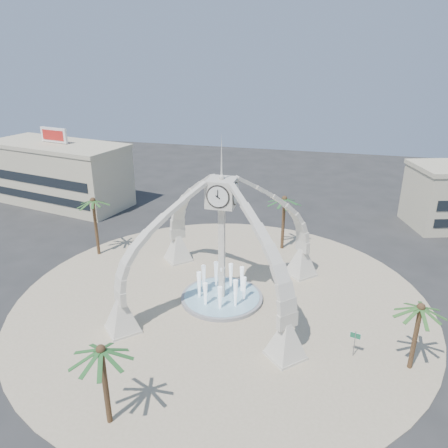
% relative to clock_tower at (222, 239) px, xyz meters
% --- Properties ---
extents(ground, '(140.00, 140.00, 0.00)m').
position_rel_clock_tower_xyz_m(ground, '(0.00, 0.00, -6.49)').
color(ground, '#282828').
rests_on(ground, ground).
extents(plaza, '(40.00, 40.00, 0.06)m').
position_rel_clock_tower_xyz_m(plaza, '(0.00, 0.00, -6.46)').
color(plaza, '#C0AE8F').
rests_on(plaza, ground).
extents(clock_tower, '(17.94, 17.94, 16.30)m').
position_rel_clock_tower_xyz_m(clock_tower, '(0.00, 0.00, 0.00)').
color(clock_tower, beige).
rests_on(clock_tower, ground).
extents(fountain, '(8.00, 8.00, 3.62)m').
position_rel_clock_tower_xyz_m(fountain, '(0.00, 0.00, -6.20)').
color(fountain, gray).
rests_on(fountain, ground).
extents(building_nw, '(23.75, 13.73, 11.90)m').
position_rel_clock_tower_xyz_m(building_nw, '(-32.00, 22.00, -1.66)').
color(building_nw, '#C0B496').
rests_on(building_nw, ground).
extents(palm_east, '(4.06, 4.06, 6.21)m').
position_rel_clock_tower_xyz_m(palm_east, '(16.55, -5.98, -1.09)').
color(palm_east, brown).
rests_on(palm_east, ground).
extents(palm_west, '(4.38, 4.38, 7.59)m').
position_rel_clock_tower_xyz_m(palm_west, '(-16.88, 6.24, 0.24)').
color(palm_west, brown).
rests_on(palm_west, ground).
extents(palm_north, '(4.86, 4.86, 7.27)m').
position_rel_clock_tower_xyz_m(palm_north, '(4.20, 13.31, -0.09)').
color(palm_north, brown).
rests_on(palm_north, ground).
extents(palm_south, '(4.86, 4.86, 6.56)m').
position_rel_clock_tower_xyz_m(palm_south, '(-3.36, -16.50, -0.75)').
color(palm_south, brown).
rests_on(palm_south, ground).
extents(street_sign, '(0.85, 0.23, 2.35)m').
position_rel_clock_tower_xyz_m(street_sign, '(12.33, -5.64, -4.81)').
color(street_sign, slate).
rests_on(street_sign, ground).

